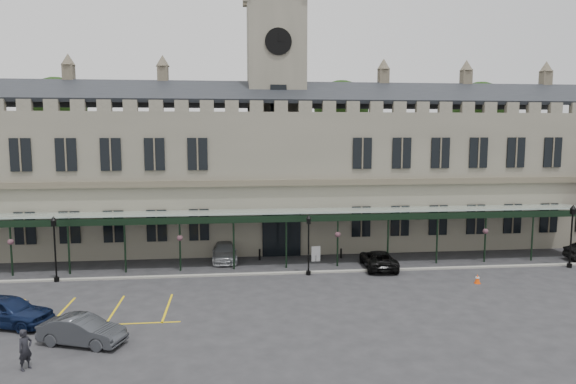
{
  "coord_description": "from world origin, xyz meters",
  "views": [
    {
      "loc": [
        -4.12,
        -31.05,
        10.4
      ],
      "look_at": [
        0.0,
        6.0,
        6.0
      ],
      "focal_mm": 32.0,
      "sensor_mm": 36.0,
      "label": 1
    }
  ],
  "objects": [
    {
      "name": "ground",
      "position": [
        0.0,
        0.0,
        0.0
      ],
      "size": [
        140.0,
        140.0,
        0.0
      ],
      "primitive_type": "plane",
      "color": "#262628"
    },
    {
      "name": "station_building",
      "position": [
        0.0,
        15.91,
        6.47
      ],
      "size": [
        60.0,
        10.36,
        17.3
      ],
      "color": "#686457",
      "rests_on": "ground"
    },
    {
      "name": "clock_tower",
      "position": [
        0.0,
        16.0,
        13.11
      ],
      "size": [
        5.6,
        5.6,
        24.8
      ],
      "color": "#686457",
      "rests_on": "ground"
    },
    {
      "name": "canopy",
      "position": [
        0.0,
        7.46,
        2.4
      ],
      "size": [
        50.0,
        4.1,
        4.3
      ],
      "color": "#8C9E93",
      "rests_on": "ground"
    },
    {
      "name": "kerb",
      "position": [
        0.0,
        5.5,
        0.06
      ],
      "size": [
        60.0,
        0.4,
        0.12
      ],
      "primitive_type": "cube",
      "color": "gray",
      "rests_on": "ground"
    },
    {
      "name": "parking_markings",
      "position": [
        -14.0,
        -1.5,
        0.0
      ],
      "size": [
        16.0,
        6.0,
        0.01
      ],
      "primitive_type": null,
      "color": "gold",
      "rests_on": "ground"
    },
    {
      "name": "tree_behind_left",
      "position": [
        -22.0,
        25.0,
        12.81
      ],
      "size": [
        6.0,
        6.0,
        16.0
      ],
      "color": "#332314",
      "rests_on": "ground"
    },
    {
      "name": "tree_behind_mid",
      "position": [
        8.0,
        25.0,
        12.81
      ],
      "size": [
        6.0,
        6.0,
        16.0
      ],
      "color": "#332314",
      "rests_on": "ground"
    },
    {
      "name": "tree_behind_right",
      "position": [
        24.0,
        25.0,
        12.81
      ],
      "size": [
        6.0,
        6.0,
        16.0
      ],
      "color": "#332314",
      "rests_on": "ground"
    },
    {
      "name": "lamp_post_left",
      "position": [
        -16.33,
        5.31,
        2.74
      ],
      "size": [
        0.44,
        0.44,
        4.62
      ],
      "color": "black",
      "rests_on": "ground"
    },
    {
      "name": "lamp_post_mid",
      "position": [
        1.39,
        5.0,
        2.64
      ],
      "size": [
        0.42,
        0.42,
        4.46
      ],
      "color": "black",
      "rests_on": "ground"
    },
    {
      "name": "lamp_post_right",
      "position": [
        21.67,
        4.81,
        2.89
      ],
      "size": [
        0.46,
        0.46,
        4.88
      ],
      "color": "black",
      "rests_on": "ground"
    },
    {
      "name": "traffic_cone",
      "position": [
        12.64,
        1.62,
        0.31
      ],
      "size": [
        0.4,
        0.4,
        0.64
      ],
      "rotation": [
        0.0,
        0.0,
        0.19
      ],
      "color": "#EF4407",
      "rests_on": "ground"
    },
    {
      "name": "sign_board",
      "position": [
        2.58,
        8.85,
        0.6
      ],
      "size": [
        0.72,
        0.07,
        1.23
      ],
      "rotation": [
        0.0,
        0.0,
        0.02
      ],
      "color": "black",
      "rests_on": "ground"
    },
    {
      "name": "bollard_left",
      "position": [
        -1.91,
        9.73,
        0.46
      ],
      "size": [
        0.16,
        0.16,
        0.92
      ],
      "primitive_type": "cylinder",
      "color": "black",
      "rests_on": "ground"
    },
    {
      "name": "bollard_right",
      "position": [
        4.82,
        9.64,
        0.41
      ],
      "size": [
        0.14,
        0.14,
        0.81
      ],
      "primitive_type": "cylinder",
      "color": "black",
      "rests_on": "ground"
    },
    {
      "name": "car_left_a",
      "position": [
        -16.2,
        -2.97,
        0.84
      ],
      "size": [
        5.27,
        3.37,
        1.67
      ],
      "primitive_type": "imported",
      "rotation": [
        0.0,
        0.0,
        1.26
      ],
      "color": "#0C1735",
      "rests_on": "ground"
    },
    {
      "name": "car_left_b",
      "position": [
        -11.5,
        -5.9,
        0.7
      ],
      "size": [
        4.49,
        2.8,
        1.4
      ],
      "primitive_type": "imported",
      "rotation": [
        0.0,
        0.0,
        1.23
      ],
      "color": "#33353A",
      "rests_on": "ground"
    },
    {
      "name": "car_taxi",
      "position": [
        -4.75,
        10.0,
        0.7
      ],
      "size": [
        2.11,
        4.89,
        1.4
      ],
      "primitive_type": "imported",
      "rotation": [
        0.0,
        0.0,
        0.03
      ],
      "color": "#9FA2A7",
      "rests_on": "ground"
    },
    {
      "name": "car_van",
      "position": [
        7.0,
        6.3,
        0.68
      ],
      "size": [
        2.6,
        5.06,
        1.36
      ],
      "primitive_type": "imported",
      "rotation": [
        0.0,
        0.0,
        3.07
      ],
      "color": "black",
      "rests_on": "ground"
    },
    {
      "name": "person_a",
      "position": [
        -13.2,
        -8.42,
        0.91
      ],
      "size": [
        0.72,
        0.79,
        1.82
      ],
      "primitive_type": "imported",
      "rotation": [
        0.0,
        0.0,
        1.01
      ],
      "color": "black",
      "rests_on": "ground"
    }
  ]
}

